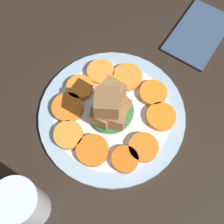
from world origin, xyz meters
TOP-DOWN VIEW (x-y plane):
  - table_slab at (0.00, 0.00)cm, footprint 120.00×120.00cm
  - plate at (0.00, 0.00)cm, footprint 30.54×30.54cm
  - carrot_slice_0 at (8.82, 1.25)cm, footprint 6.39×6.39cm
  - carrot_slice_1 at (6.82, 7.50)cm, footprint 5.28×5.28cm
  - carrot_slice_2 at (2.79, 9.20)cm, footprint 5.91×5.91cm
  - carrot_slice_3 at (-4.76, 8.82)cm, footprint 6.06×6.06cm
  - carrot_slice_4 at (-8.53, 4.73)cm, footprint 5.83×5.83cm
  - carrot_slice_5 at (-8.81, -1.83)cm, footprint 6.39×6.39cm
  - carrot_slice_6 at (-6.66, -7.36)cm, footprint 5.96×5.96cm
  - carrot_slice_7 at (-1.06, -8.89)cm, footprint 5.70×5.70cm
  - carrot_slice_8 at (4.16, -8.26)cm, footprint 6.46×6.46cm
  - carrot_slice_9 at (8.83, -4.53)cm, footprint 5.91×5.91cm
  - center_pile at (0.50, 0.18)cm, footprint 9.70×8.73cm
  - fork at (1.43, -7.26)cm, footprint 17.19×2.89cm
  - water_glass at (23.96, -2.30)cm, footprint 7.59×7.59cm
  - napkin at (-28.69, 5.54)cm, footprint 17.77×10.66cm

SIDE VIEW (x-z plane):
  - table_slab at x=0.00cm, z-range 0.00..2.00cm
  - napkin at x=-28.69cm, z-range 2.00..2.80cm
  - plate at x=0.00cm, z-range 1.99..3.04cm
  - fork at x=1.43cm, z-range 3.10..3.50cm
  - carrot_slice_0 at x=8.82cm, z-range 3.10..4.46cm
  - carrot_slice_1 at x=6.82cm, z-range 3.10..4.46cm
  - carrot_slice_2 at x=2.79cm, z-range 3.10..4.46cm
  - carrot_slice_3 at x=-4.76cm, z-range 3.10..4.46cm
  - carrot_slice_4 at x=-8.53cm, z-range 3.10..4.46cm
  - carrot_slice_5 at x=-8.81cm, z-range 3.10..4.46cm
  - carrot_slice_6 at x=-6.66cm, z-range 3.10..4.46cm
  - carrot_slice_7 at x=-1.06cm, z-range 3.10..4.46cm
  - carrot_slice_8 at x=4.16cm, z-range 3.10..4.46cm
  - carrot_slice_9 at x=8.83cm, z-range 3.10..4.46cm
  - center_pile at x=0.50cm, z-range 2.01..12.60cm
  - water_glass at x=23.96cm, z-range 2.00..13.58cm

